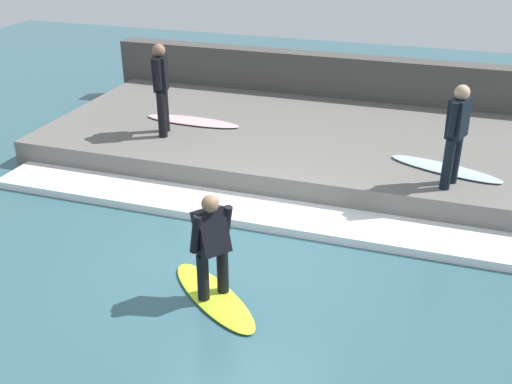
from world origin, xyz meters
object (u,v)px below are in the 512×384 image
object	(u,v)px
surfer_waiting_near	(456,131)
surfboard_waiting_near	(445,169)
surfboard_riding	(214,296)
surfer_waiting_far	(161,85)
surfboard_waiting_far	(193,121)
surfer_riding	(212,241)

from	to	relation	value
surfer_waiting_near	surfboard_waiting_near	xyz separation A→B (m)	(0.57, 0.07, -0.86)
surfer_waiting_near	surfboard_riding	bearing A→B (deg)	141.20
surfer_waiting_far	surfboard_waiting_far	bearing A→B (deg)	-18.37
surfer_riding	surfer_waiting_near	distance (m)	4.16
surfboard_riding	surfboard_waiting_near	world-z (taller)	surfboard_waiting_near
surfer_riding	surfboard_waiting_far	bearing A→B (deg)	26.39
surfboard_waiting_near	surfer_waiting_far	size ratio (longest dim) A/B	1.13
surfer_waiting_far	surfer_waiting_near	bearing A→B (deg)	-97.31
surfer_riding	surfer_waiting_far	size ratio (longest dim) A/B	0.81
surfer_riding	surfboard_waiting_near	distance (m)	4.55
surfer_riding	surfboard_waiting_near	size ratio (longest dim) A/B	0.72
surfer_waiting_near	surfer_waiting_far	distance (m)	5.16
surfboard_riding	surfboard_waiting_near	size ratio (longest dim) A/B	0.88
surfer_waiting_far	surfboard_waiting_far	distance (m)	1.20
surfer_riding	surfboard_waiting_far	distance (m)	5.15
surfboard_riding	surfer_waiting_far	world-z (taller)	surfer_waiting_far
surfboard_riding	surfboard_waiting_far	distance (m)	5.17
surfboard_riding	surfer_riding	distance (m)	0.79
surfboard_waiting_near	surfer_waiting_far	world-z (taller)	surfer_waiting_far
surfer_waiting_near	surfboard_waiting_near	distance (m)	1.03
surfer_waiting_far	surfboard_waiting_near	bearing A→B (deg)	-91.03
surfer_waiting_far	surfboard_waiting_far	size ratio (longest dim) A/B	0.85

